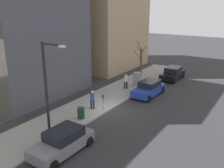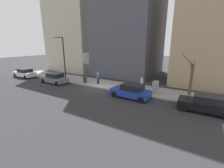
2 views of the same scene
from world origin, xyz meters
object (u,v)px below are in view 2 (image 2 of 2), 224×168
parked_car_black (206,104)px  trash_bin (85,80)px  parked_car_grey (55,78)px  parking_meter (96,80)px  pedestrian_near_meter (142,83)px  office_block_center (127,11)px  parked_car_white (25,73)px  utility_box (155,87)px  streetlamp (63,55)px  office_tower_right (84,26)px  bare_tree (191,78)px  pedestrian_midblock (98,77)px  parked_car_blue (131,91)px

parked_car_black → trash_bin: parked_car_black is taller
parked_car_grey → parking_meter: size_ratio=3.13×
pedestrian_near_meter → office_block_center: office_block_center is taller
trash_bin → parked_car_black: bearing=-97.3°
parked_car_white → utility_box: size_ratio=2.94×
trash_bin → streetlamp: bearing=99.7°
office_block_center → office_tower_right: 10.51m
parked_car_black → office_block_center: office_block_center is taller
office_block_center → office_tower_right: size_ratio=1.20×
parked_car_white → bare_tree: (3.72, -25.44, 1.34)m
streetlamp → parked_car_white: bearing=99.5°
streetlamp → pedestrian_midblock: streetlamp is taller
parking_meter → trash_bin: size_ratio=1.50×
parked_car_blue → parked_car_white: size_ratio=1.01×
office_block_center → parked_car_black: bearing=-132.3°
parked_car_blue → utility_box: (2.38, -1.96, 0.11)m
parked_car_black → streetlamp: 19.00m
utility_box → parked_car_blue: bearing=140.5°
parked_car_black → streetlamp: bearing=85.9°
pedestrian_midblock → parked_car_blue: bearing=62.8°
parking_meter → office_tower_right: 17.90m
parked_car_white → parked_car_blue: bearing=-90.2°
parked_car_grey → office_tower_right: size_ratio=0.22×
office_block_center → parking_meter: bearing=-175.2°
streetlamp → pedestrian_near_meter: bearing=-83.3°
office_tower_right → office_block_center: bearing=-90.7°
pedestrian_midblock → office_tower_right: size_ratio=0.09×
parked_car_white → parked_car_black: bearing=-90.1°
utility_box → trash_bin: (-0.40, 10.12, -0.25)m
parked_car_black → parked_car_white: (-0.08, 26.96, 0.00)m
parked_car_black → pedestrian_near_meter: 7.26m
parked_car_white → utility_box: 22.16m
parked_car_grey → office_tower_right: bearing=21.4°
streetlamp → office_block_center: office_block_center is taller
parked_car_grey → trash_bin: bearing=-63.0°
streetlamp → trash_bin: streetlamp is taller
parked_car_black → parked_car_white: size_ratio=1.00×
parking_meter → utility_box: utility_box is taller
parked_car_black → bare_tree: (3.64, 1.52, 1.34)m
trash_bin → pedestrian_near_meter: pedestrian_near_meter is taller
streetlamp → office_tower_right: (11.21, 5.25, 5.47)m
parked_car_blue → trash_bin: parked_car_blue is taller
utility_box → streetlamp: bearing=94.2°
pedestrian_near_meter → trash_bin: bearing=45.9°
parking_meter → pedestrian_midblock: 0.94m
office_block_center → pedestrian_near_meter: bearing=-144.6°
bare_tree → pedestrian_near_meter: bearing=100.1°
pedestrian_near_meter → pedestrian_midblock: 6.31m
parked_car_blue → office_block_center: size_ratio=0.19×
pedestrian_midblock → office_tower_right: bearing=-138.8°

